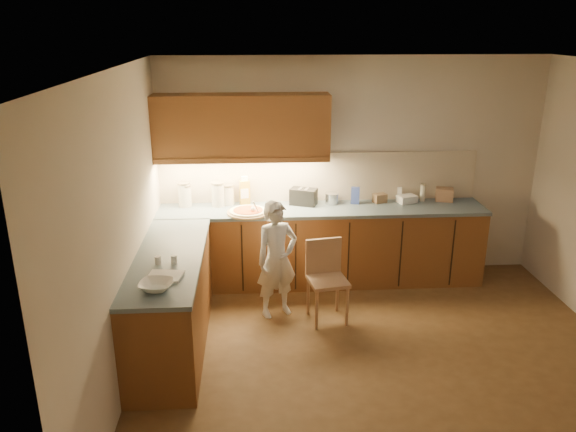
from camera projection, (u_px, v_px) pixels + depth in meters
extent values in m
plane|color=#55391D|center=(383.00, 359.00, 5.17)|extent=(4.50, 4.50, 0.00)
cube|color=beige|center=(351.00, 169.00, 6.64)|extent=(4.50, 0.04, 2.60)
cube|color=beige|center=(485.00, 361.00, 2.86)|extent=(4.50, 0.04, 2.60)
cube|color=beige|center=(122.00, 233.00, 4.61)|extent=(0.04, 4.00, 2.60)
cube|color=white|center=(401.00, 69.00, 4.33)|extent=(4.50, 4.00, 0.04)
cube|color=brown|center=(321.00, 246.00, 6.61)|extent=(3.75, 0.60, 0.88)
cube|color=brown|center=(172.00, 302.00, 5.29)|extent=(0.60, 2.00, 0.88)
cube|color=#4D616E|center=(322.00, 209.00, 6.46)|extent=(3.77, 0.62, 0.04)
cube|color=#4D616E|center=(169.00, 257.00, 5.14)|extent=(0.62, 2.02, 0.04)
cube|color=black|center=(188.00, 260.00, 6.23)|extent=(0.02, 0.01, 0.80)
cube|color=black|center=(242.00, 258.00, 6.27)|extent=(0.02, 0.01, 0.80)
cube|color=black|center=(296.00, 257.00, 6.31)|extent=(0.02, 0.01, 0.80)
cube|color=black|center=(349.00, 256.00, 6.34)|extent=(0.02, 0.01, 0.80)
cube|color=black|center=(401.00, 254.00, 6.38)|extent=(0.02, 0.01, 0.80)
cube|color=black|center=(452.00, 253.00, 6.42)|extent=(0.02, 0.01, 0.80)
cube|color=beige|center=(320.00, 177.00, 6.63)|extent=(3.75, 0.02, 0.58)
cube|color=brown|center=(242.00, 126.00, 6.21)|extent=(1.95, 0.35, 0.70)
cube|color=brown|center=(242.00, 161.00, 6.16)|extent=(1.95, 0.02, 0.06)
cylinder|color=tan|center=(248.00, 213.00, 6.26)|extent=(0.47, 0.47, 0.02)
cylinder|color=#F1E4BD|center=(248.00, 211.00, 6.25)|extent=(0.41, 0.41, 0.02)
cylinder|color=#B23F17|center=(248.00, 210.00, 6.25)|extent=(0.33, 0.33, 0.01)
sphere|color=white|center=(253.00, 209.00, 6.21)|extent=(0.06, 0.06, 0.06)
cylinder|color=white|center=(256.00, 208.00, 6.15)|extent=(0.09, 0.09, 0.19)
imported|color=white|center=(277.00, 259.00, 5.78)|extent=(0.54, 0.46, 1.25)
cylinder|color=tan|center=(317.00, 310.00, 5.60)|extent=(0.03, 0.03, 0.43)
cylinder|color=tan|center=(347.00, 307.00, 5.67)|extent=(0.03, 0.03, 0.43)
cylinder|color=tan|center=(308.00, 296.00, 5.90)|extent=(0.03, 0.03, 0.43)
cylinder|color=tan|center=(337.00, 293.00, 5.97)|extent=(0.03, 0.03, 0.43)
cube|color=tan|center=(328.00, 281.00, 5.71)|extent=(0.44, 0.44, 0.04)
cube|color=tan|center=(323.00, 256.00, 5.80)|extent=(0.38, 0.10, 0.38)
imported|color=white|center=(156.00, 286.00, 4.46)|extent=(0.31, 0.31, 0.07)
cylinder|color=beige|center=(184.00, 195.00, 6.46)|extent=(0.13, 0.13, 0.27)
cylinder|color=gray|center=(183.00, 183.00, 6.41)|extent=(0.14, 0.14, 0.02)
cylinder|color=silver|center=(185.00, 196.00, 6.47)|extent=(0.14, 0.14, 0.24)
cylinder|color=gray|center=(185.00, 186.00, 6.43)|extent=(0.15, 0.15, 0.02)
cylinder|color=beige|center=(218.00, 195.00, 6.47)|extent=(0.14, 0.14, 0.27)
cylinder|color=tan|center=(217.00, 183.00, 6.42)|extent=(0.15, 0.15, 0.02)
cylinder|color=silver|center=(228.00, 195.00, 6.53)|extent=(0.14, 0.14, 0.22)
cylinder|color=gray|center=(228.00, 185.00, 6.50)|extent=(0.15, 0.15, 0.02)
cube|color=gold|center=(245.00, 193.00, 6.53)|extent=(0.13, 0.11, 0.29)
cube|color=silver|center=(244.00, 179.00, 6.48)|extent=(0.08, 0.07, 0.05)
cube|color=black|center=(304.00, 197.00, 6.53)|extent=(0.34, 0.27, 0.19)
cube|color=#A4A5A9|center=(301.00, 188.00, 6.51)|extent=(0.08, 0.13, 0.00)
cube|color=#A4A5A9|center=(307.00, 189.00, 6.49)|extent=(0.08, 0.13, 0.00)
cylinder|color=silver|center=(332.00, 199.00, 6.59)|extent=(0.16, 0.16, 0.12)
cylinder|color=silver|center=(332.00, 193.00, 6.56)|extent=(0.17, 0.17, 0.01)
cube|color=#374AA5|center=(355.00, 196.00, 6.57)|extent=(0.11, 0.09, 0.20)
cube|color=#9E7955|center=(380.00, 198.00, 6.63)|extent=(0.17, 0.15, 0.11)
cube|color=silver|center=(399.00, 194.00, 6.69)|extent=(0.07, 0.07, 0.16)
cube|color=white|center=(407.00, 199.00, 6.63)|extent=(0.25, 0.21, 0.09)
cylinder|color=white|center=(423.00, 193.00, 6.67)|extent=(0.06, 0.06, 0.20)
cylinder|color=tan|center=(423.00, 184.00, 6.64)|extent=(0.07, 0.07, 0.01)
cube|color=#976F51|center=(444.00, 194.00, 6.69)|extent=(0.23, 0.20, 0.15)
cube|color=silver|center=(165.00, 276.00, 4.69)|extent=(0.31, 0.26, 0.02)
cylinder|color=white|center=(158.00, 260.00, 4.94)|extent=(0.07, 0.07, 0.07)
cylinder|color=white|center=(174.00, 259.00, 4.95)|extent=(0.06, 0.06, 0.07)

